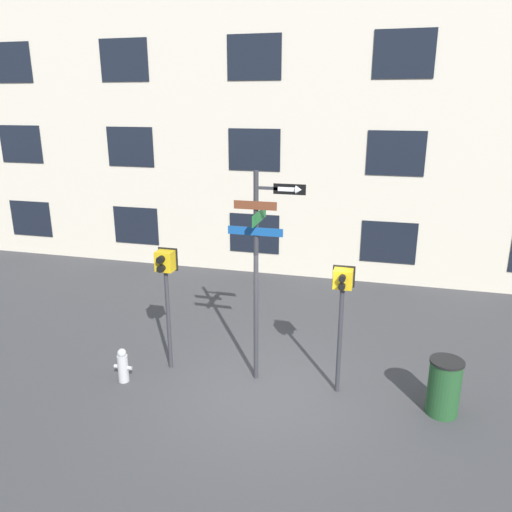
# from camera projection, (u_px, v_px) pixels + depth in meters

# --- Properties ---
(ground_plane) EXTENTS (60.00, 60.00, 0.00)m
(ground_plane) POSITION_uv_depth(u_px,v_px,m) (267.00, 397.00, 9.07)
(ground_plane) COLOR #38383A
(building_facade) EXTENTS (24.00, 0.63, 12.62)m
(building_facade) POSITION_uv_depth(u_px,v_px,m) (328.00, 56.00, 13.61)
(building_facade) COLOR beige
(building_facade) RESTS_ON ground_plane
(street_sign_pole) EXTENTS (1.37, 0.92, 4.01)m
(street_sign_pole) POSITION_uv_depth(u_px,v_px,m) (260.00, 259.00, 8.97)
(street_sign_pole) COLOR #2D2D33
(street_sign_pole) RESTS_ON ground_plane
(pedestrian_signal_left) EXTENTS (0.39, 0.40, 2.47)m
(pedestrian_signal_left) POSITION_uv_depth(u_px,v_px,m) (166.00, 276.00, 9.52)
(pedestrian_signal_left) COLOR #2D2D33
(pedestrian_signal_left) RESTS_ON ground_plane
(pedestrian_signal_right) EXTENTS (0.39, 0.40, 2.41)m
(pedestrian_signal_right) POSITION_uv_depth(u_px,v_px,m) (342.00, 296.00, 8.71)
(pedestrian_signal_right) COLOR #2D2D33
(pedestrian_signal_right) RESTS_ON ground_plane
(fire_hydrant) EXTENTS (0.36, 0.20, 0.68)m
(fire_hydrant) POSITION_uv_depth(u_px,v_px,m) (123.00, 366.00, 9.49)
(fire_hydrant) COLOR #A5A5A8
(fire_hydrant) RESTS_ON ground_plane
(trash_bin) EXTENTS (0.57, 0.57, 1.01)m
(trash_bin) POSITION_uv_depth(u_px,v_px,m) (444.00, 387.00, 8.46)
(trash_bin) COLOR #1E4723
(trash_bin) RESTS_ON ground_plane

